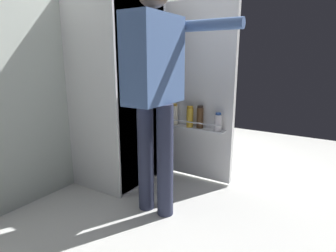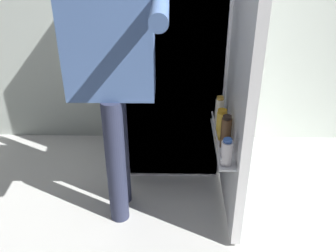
{
  "view_description": "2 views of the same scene",
  "coord_description": "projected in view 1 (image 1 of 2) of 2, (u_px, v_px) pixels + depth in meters",
  "views": [
    {
      "loc": [
        -1.96,
        -1.23,
        1.15
      ],
      "look_at": [
        -0.06,
        -0.04,
        0.61
      ],
      "focal_mm": 30.1,
      "sensor_mm": 36.0,
      "label": 1
    },
    {
      "loc": [
        0.01,
        -2.04,
        1.74
      ],
      "look_at": [
        -0.03,
        -0.12,
        0.65
      ],
      "focal_mm": 40.32,
      "sensor_mm": 36.0,
      "label": 2
    }
  ],
  "objects": [
    {
      "name": "refrigerator",
      "position": [
        126.0,
        93.0,
        2.6
      ],
      "size": [
        0.75,
        1.27,
        1.68
      ],
      "color": "white",
      "rests_on": "ground_plane"
    },
    {
      "name": "person",
      "position": [
        155.0,
        77.0,
        1.95
      ],
      "size": [
        0.57,
        0.8,
        1.68
      ],
      "color": "#2D334C",
      "rests_on": "ground_plane"
    },
    {
      "name": "kitchen_wall",
      "position": [
        90.0,
        43.0,
        2.67
      ],
      "size": [
        4.4,
        0.1,
        2.58
      ],
      "primitive_type": "cube",
      "color": "beige",
      "rests_on": "ground_plane"
    },
    {
      "name": "ground_plane",
      "position": [
        168.0,
        190.0,
        2.52
      ],
      "size": [
        5.13,
        5.13,
        0.0
      ],
      "primitive_type": "plane",
      "color": "silver"
    }
  ]
}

